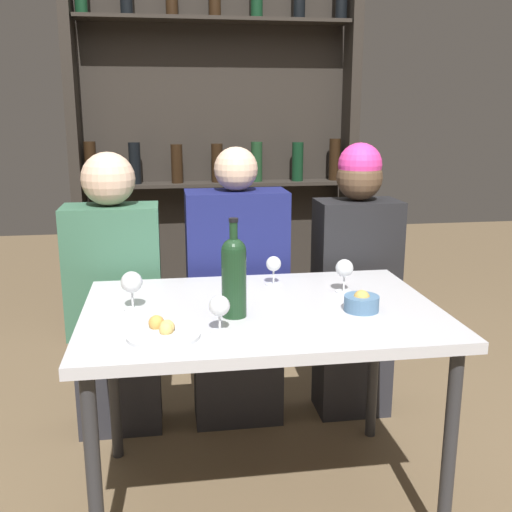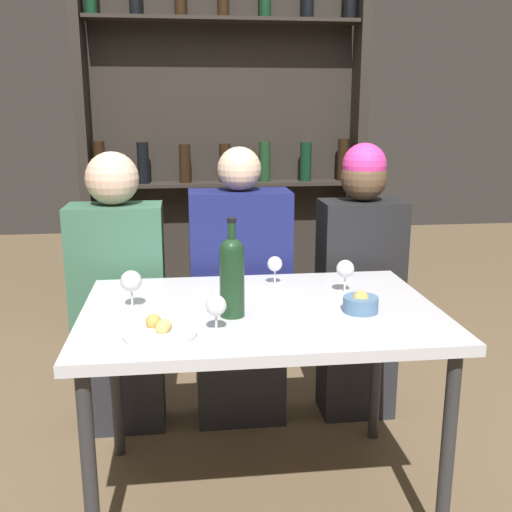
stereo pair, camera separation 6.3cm
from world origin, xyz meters
name	(u,v)px [view 1 (the left image)]	position (x,y,z in m)	size (l,w,h in m)	color
ground_plane	(261,496)	(0.00, 0.00, 0.00)	(10.00, 10.00, 0.00)	brown
dining_table	(261,326)	(0.00, 0.00, 0.66)	(1.20, 0.82, 0.73)	silver
wine_rack_wall	(216,159)	(0.00, 1.70, 1.09)	(1.67, 0.21, 2.13)	#28231E
wine_bottle	(234,273)	(-0.10, -0.07, 0.87)	(0.08, 0.08, 0.32)	#19381E
wine_glass_0	(344,269)	(0.33, 0.13, 0.81)	(0.07, 0.07, 0.12)	silver
wine_glass_1	(219,307)	(-0.16, -0.21, 0.81)	(0.06, 0.06, 0.12)	silver
wine_glass_2	(132,283)	(-0.43, 0.05, 0.82)	(0.07, 0.07, 0.13)	silver
wine_glass_3	(274,265)	(0.09, 0.26, 0.81)	(0.06, 0.06, 0.11)	silver
food_plate_0	(164,332)	(-0.33, -0.21, 0.74)	(0.22, 0.22, 0.05)	silver
snack_bowl	(361,302)	(0.32, -0.08, 0.76)	(0.12, 0.12, 0.07)	#4C7299
seated_person_left	(115,303)	(-0.54, 0.59, 0.58)	(0.39, 0.22, 1.22)	#26262B
seated_person_center	(237,298)	(-0.01, 0.59, 0.57)	(0.43, 0.22, 1.23)	#26262B
seated_person_right	(355,286)	(0.52, 0.59, 0.61)	(0.36, 0.22, 1.24)	#26262B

